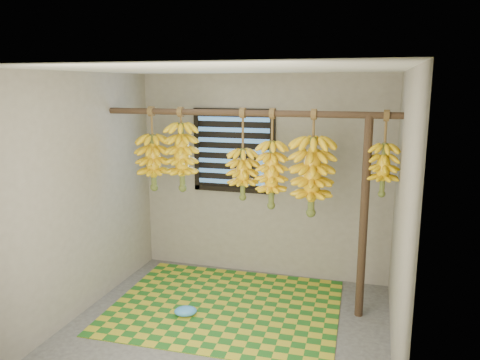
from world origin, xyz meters
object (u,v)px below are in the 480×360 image
(woven_mat, at_px, (226,306))
(banana_bunch_f, at_px, (383,169))
(support_post, at_px, (364,220))
(plastic_bag, at_px, (186,311))
(banana_bunch_b, at_px, (182,157))
(banana_bunch_c, at_px, (243,174))
(banana_bunch_a, at_px, (153,162))
(banana_bunch_d, at_px, (272,174))
(banana_bunch_e, at_px, (312,176))

(woven_mat, distance_m, banana_bunch_f, 2.12)
(woven_mat, bearing_deg, support_post, 8.48)
(plastic_bag, height_order, banana_bunch_b, banana_bunch_b)
(banana_bunch_b, bearing_deg, banana_bunch_c, -0.00)
(woven_mat, height_order, banana_bunch_a, banana_bunch_a)
(banana_bunch_b, xyz_separation_m, banana_bunch_f, (2.03, -0.00, -0.03))
(plastic_bag, relative_size, banana_bunch_a, 0.26)
(banana_bunch_b, distance_m, banana_bunch_d, 0.98)
(support_post, distance_m, banana_bunch_f, 0.52)
(plastic_bag, bearing_deg, banana_bunch_f, 15.93)
(banana_bunch_c, xyz_separation_m, banana_bunch_d, (0.30, 0.00, 0.01))
(banana_bunch_b, xyz_separation_m, banana_bunch_d, (0.97, 0.00, -0.14))
(banana_bunch_a, height_order, banana_bunch_d, same)
(support_post, bearing_deg, woven_mat, -171.52)
(banana_bunch_f, bearing_deg, banana_bunch_c, 180.00)
(banana_bunch_b, xyz_separation_m, banana_bunch_c, (0.67, -0.00, -0.15))
(plastic_bag, relative_size, banana_bunch_e, 0.22)
(support_post, height_order, banana_bunch_a, banana_bunch_a)
(banana_bunch_b, relative_size, banana_bunch_d, 0.88)
(banana_bunch_f, bearing_deg, banana_bunch_a, 180.00)
(banana_bunch_d, height_order, banana_bunch_f, same)
(banana_bunch_c, distance_m, banana_bunch_f, 1.37)
(support_post, distance_m, plastic_bag, 1.98)
(woven_mat, height_order, plastic_bag, plastic_bag)
(support_post, height_order, banana_bunch_e, banana_bunch_e)
(woven_mat, xyz_separation_m, banana_bunch_f, (1.49, 0.20, 1.49))
(banana_bunch_b, bearing_deg, banana_bunch_f, -0.00)
(plastic_bag, bearing_deg, banana_bunch_e, 24.20)
(banana_bunch_a, bearing_deg, banana_bunch_e, -0.00)
(banana_bunch_c, relative_size, banana_bunch_f, 1.16)
(banana_bunch_f, bearing_deg, banana_bunch_d, 180.00)
(support_post, height_order, banana_bunch_c, banana_bunch_c)
(banana_bunch_e, bearing_deg, banana_bunch_a, 180.00)
(plastic_bag, relative_size, banana_bunch_f, 0.29)
(support_post, distance_m, banana_bunch_e, 0.65)
(banana_bunch_a, xyz_separation_m, banana_bunch_c, (1.00, -0.00, -0.07))
(banana_bunch_f, bearing_deg, banana_bunch_e, 180.00)
(banana_bunch_b, xyz_separation_m, banana_bunch_e, (1.37, -0.00, -0.14))
(banana_bunch_d, height_order, banana_bunch_e, same)
(woven_mat, relative_size, banana_bunch_d, 2.32)
(plastic_bag, distance_m, banana_bunch_e, 1.84)
(banana_bunch_b, distance_m, banana_bunch_c, 0.68)
(banana_bunch_a, height_order, banana_bunch_c, same)
(support_post, relative_size, banana_bunch_f, 2.48)
(woven_mat, height_order, banana_bunch_e, banana_bunch_e)
(support_post, height_order, plastic_bag, support_post)
(support_post, xyz_separation_m, banana_bunch_d, (-0.91, 0.00, 0.39))
(support_post, relative_size, plastic_bag, 8.66)
(woven_mat, distance_m, banana_bunch_d, 1.47)
(banana_bunch_e, relative_size, banana_bunch_f, 1.29)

